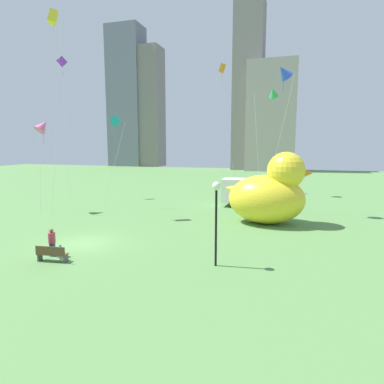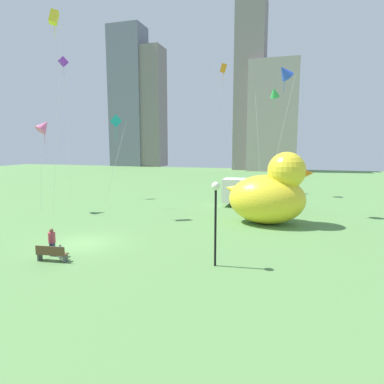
{
  "view_description": "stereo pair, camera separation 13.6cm",
  "coord_description": "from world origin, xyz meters",
  "px_view_note": "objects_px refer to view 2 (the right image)",
  "views": [
    {
      "loc": [
        12.55,
        -17.66,
        6.34
      ],
      "look_at": [
        6.49,
        2.9,
        3.23
      ],
      "focal_mm": 30.79,
      "sensor_mm": 36.0,
      "label": 1
    },
    {
      "loc": [
        12.68,
        -17.62,
        6.34
      ],
      "look_at": [
        6.49,
        2.9,
        3.23
      ],
      "focal_mm": 30.79,
      "sensor_mm": 36.0,
      "label": 2
    }
  ],
  "objects_px": {
    "kite_purple": "(64,70)",
    "park_bench": "(51,253)",
    "person_child": "(60,251)",
    "kite_pink": "(44,126)",
    "giant_inflatable_duck": "(270,193)",
    "kite_orange": "(223,69)",
    "kite_green": "(274,93)",
    "lamppost": "(216,203)",
    "box_truck": "(253,193)",
    "kite_blue": "(284,72)",
    "kite_teal": "(116,124)",
    "person_adult": "(52,241)",
    "kite_yellow": "(54,19)"
  },
  "relations": [
    {
      "from": "kite_purple",
      "to": "park_bench",
      "type": "bearing_deg",
      "value": -55.4
    },
    {
      "from": "person_child",
      "to": "kite_pink",
      "type": "bearing_deg",
      "value": 132.33
    },
    {
      "from": "giant_inflatable_duck",
      "to": "kite_orange",
      "type": "relative_size",
      "value": 0.42
    },
    {
      "from": "park_bench",
      "to": "kite_green",
      "type": "xyz_separation_m",
      "value": [
        10.0,
        27.59,
        12.02
      ]
    },
    {
      "from": "park_bench",
      "to": "lamppost",
      "type": "xyz_separation_m",
      "value": [
        8.67,
        1.97,
        2.87
      ]
    },
    {
      "from": "box_truck",
      "to": "kite_orange",
      "type": "height_order",
      "value": "kite_orange"
    },
    {
      "from": "kite_blue",
      "to": "kite_teal",
      "type": "distance_m",
      "value": 16.35
    },
    {
      "from": "person_adult",
      "to": "person_child",
      "type": "distance_m",
      "value": 0.97
    },
    {
      "from": "kite_purple",
      "to": "person_adult",
      "type": "bearing_deg",
      "value": -55.48
    },
    {
      "from": "lamppost",
      "to": "kite_pink",
      "type": "distance_m",
      "value": 21.45
    },
    {
      "from": "box_truck",
      "to": "kite_yellow",
      "type": "relative_size",
      "value": 0.36
    },
    {
      "from": "box_truck",
      "to": "kite_purple",
      "type": "relative_size",
      "value": 0.38
    },
    {
      "from": "giant_inflatable_duck",
      "to": "kite_green",
      "type": "relative_size",
      "value": 0.52
    },
    {
      "from": "person_child",
      "to": "kite_teal",
      "type": "bearing_deg",
      "value": 107.44
    },
    {
      "from": "person_child",
      "to": "kite_blue",
      "type": "height_order",
      "value": "kite_blue"
    },
    {
      "from": "giant_inflatable_duck",
      "to": "box_truck",
      "type": "xyz_separation_m",
      "value": [
        -2.11,
        6.71,
        -1.01
      ]
    },
    {
      "from": "park_bench",
      "to": "kite_purple",
      "type": "height_order",
      "value": "kite_purple"
    },
    {
      "from": "lamppost",
      "to": "kite_green",
      "type": "xyz_separation_m",
      "value": [
        1.33,
        25.62,
        9.14
      ]
    },
    {
      "from": "lamppost",
      "to": "kite_purple",
      "type": "height_order",
      "value": "kite_purple"
    },
    {
      "from": "park_bench",
      "to": "giant_inflatable_duck",
      "type": "distance_m",
      "value": 16.55
    },
    {
      "from": "person_adult",
      "to": "kite_teal",
      "type": "xyz_separation_m",
      "value": [
        -3.79,
        14.29,
        7.39
      ]
    },
    {
      "from": "kite_purple",
      "to": "kite_pink",
      "type": "xyz_separation_m",
      "value": [
        3.61,
        -8.04,
        -6.91
      ]
    },
    {
      "from": "giant_inflatable_duck",
      "to": "box_truck",
      "type": "distance_m",
      "value": 7.11
    },
    {
      "from": "person_adult",
      "to": "park_bench",
      "type": "bearing_deg",
      "value": -53.32
    },
    {
      "from": "person_child",
      "to": "kite_green",
      "type": "relative_size",
      "value": 0.07
    },
    {
      "from": "giant_inflatable_duck",
      "to": "kite_pink",
      "type": "distance_m",
      "value": 21.46
    },
    {
      "from": "park_bench",
      "to": "giant_inflatable_duck",
      "type": "height_order",
      "value": "giant_inflatable_duck"
    },
    {
      "from": "person_adult",
      "to": "kite_blue",
      "type": "relative_size",
      "value": 0.12
    },
    {
      "from": "box_truck",
      "to": "kite_green",
      "type": "xyz_separation_m",
      "value": [
        1.33,
        8.48,
        11.04
      ]
    },
    {
      "from": "kite_yellow",
      "to": "park_bench",
      "type": "bearing_deg",
      "value": -55.28
    },
    {
      "from": "park_bench",
      "to": "kite_blue",
      "type": "xyz_separation_m",
      "value": [
        11.42,
        15.97,
        11.98
      ]
    },
    {
      "from": "person_child",
      "to": "kite_green",
      "type": "xyz_separation_m",
      "value": [
        9.77,
        27.17,
        12.01
      ]
    },
    {
      "from": "kite_purple",
      "to": "kite_blue",
      "type": "distance_m",
      "value": 25.35
    },
    {
      "from": "kite_green",
      "to": "park_bench",
      "type": "bearing_deg",
      "value": -109.92
    },
    {
      "from": "park_bench",
      "to": "kite_yellow",
      "type": "xyz_separation_m",
      "value": [
        -7.21,
        10.4,
        16.23
      ]
    },
    {
      "from": "lamppost",
      "to": "kite_purple",
      "type": "xyz_separation_m",
      "value": [
        -22.21,
        17.65,
        11.59
      ]
    },
    {
      "from": "kite_green",
      "to": "kite_yellow",
      "type": "bearing_deg",
      "value": -135.02
    },
    {
      "from": "park_bench",
      "to": "box_truck",
      "type": "xyz_separation_m",
      "value": [
        8.67,
        19.11,
        0.97
      ]
    },
    {
      "from": "person_adult",
      "to": "kite_teal",
      "type": "height_order",
      "value": "kite_teal"
    },
    {
      "from": "person_child",
      "to": "box_truck",
      "type": "bearing_deg",
      "value": 65.71
    },
    {
      "from": "kite_teal",
      "to": "kite_green",
      "type": "bearing_deg",
      "value": 41.09
    },
    {
      "from": "person_adult",
      "to": "kite_blue",
      "type": "xyz_separation_m",
      "value": [
        12.0,
        15.2,
        11.56
      ]
    },
    {
      "from": "person_adult",
      "to": "box_truck",
      "type": "bearing_deg",
      "value": 63.24
    },
    {
      "from": "giant_inflatable_duck",
      "to": "kite_green",
      "type": "distance_m",
      "value": 18.22
    },
    {
      "from": "park_bench",
      "to": "kite_purple",
      "type": "distance_m",
      "value": 27.89
    },
    {
      "from": "lamppost",
      "to": "kite_teal",
      "type": "distance_m",
      "value": 19.12
    },
    {
      "from": "kite_purple",
      "to": "kite_pink",
      "type": "relative_size",
      "value": 1.87
    },
    {
      "from": "person_adult",
      "to": "kite_orange",
      "type": "bearing_deg",
      "value": 81.95
    },
    {
      "from": "park_bench",
      "to": "person_adult",
      "type": "xyz_separation_m",
      "value": [
        -0.58,
        0.77,
        0.42
      ]
    },
    {
      "from": "kite_pink",
      "to": "kite_orange",
      "type": "distance_m",
      "value": 23.46
    }
  ]
}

